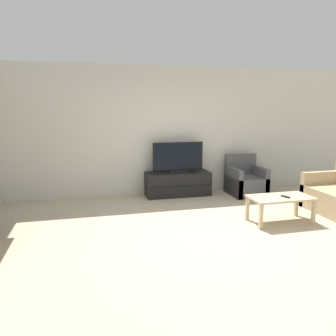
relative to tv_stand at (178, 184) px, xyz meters
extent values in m
plane|color=tan|center=(-0.16, -2.30, -0.25)|extent=(24.00, 24.00, 0.00)
cube|color=beige|center=(-0.16, 0.31, 1.10)|extent=(12.00, 0.06, 2.70)
cube|color=black|center=(0.00, 0.00, 0.00)|extent=(1.37, 0.47, 0.50)
cube|color=black|center=(0.00, -0.24, 0.00)|extent=(1.34, 0.01, 0.01)
cube|color=black|center=(0.00, 0.00, 0.27)|extent=(0.38, 0.18, 0.04)
cube|color=black|center=(0.00, 0.00, 0.59)|extent=(1.07, 0.03, 0.60)
cube|color=black|center=(0.00, -0.02, 0.59)|extent=(0.99, 0.01, 0.54)
cube|color=#4C4C51|center=(1.44, -0.28, -0.05)|extent=(0.70, 0.76, 0.40)
cube|color=#4C4C51|center=(1.44, 0.03, 0.37)|extent=(0.70, 0.14, 0.44)
cube|color=#4C4C51|center=(1.14, -0.28, 0.05)|extent=(0.10, 0.76, 0.60)
cube|color=#4C4C51|center=(1.74, -0.28, 0.05)|extent=(0.10, 0.76, 0.60)
cube|color=#CCB289|center=(1.16, -2.01, 0.17)|extent=(1.01, 0.52, 0.03)
cube|color=#CCB289|center=(0.70, -2.23, -0.05)|extent=(0.05, 0.05, 0.40)
cube|color=#CCB289|center=(1.63, -2.23, -0.05)|extent=(0.05, 0.05, 0.40)
cube|color=#CCB289|center=(0.70, -1.79, -0.05)|extent=(0.05, 0.05, 0.40)
cube|color=#CCB289|center=(1.63, -1.79, -0.05)|extent=(0.05, 0.05, 0.40)
cube|color=black|center=(1.21, -2.06, 0.19)|extent=(0.09, 0.15, 0.02)
cube|color=tan|center=(2.49, -1.33, 0.08)|extent=(0.90, 0.11, 0.66)
camera|label=1|loc=(-1.82, -6.53, 1.59)|focal=35.00mm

